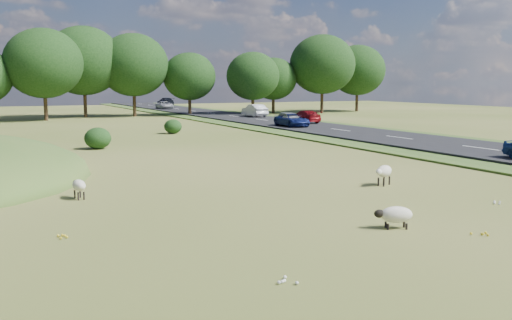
{
  "coord_description": "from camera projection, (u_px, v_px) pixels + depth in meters",
  "views": [
    {
      "loc": [
        -8.86,
        -18.64,
        4.38
      ],
      "look_at": [
        2.0,
        4.0,
        1.0
      ],
      "focal_mm": 40.0,
      "sensor_mm": 36.0,
      "label": 1
    }
  ],
  "objects": [
    {
      "name": "ground",
      "position": [
        128.0,
        148.0,
        38.91
      ],
      "size": [
        160.0,
        160.0,
        0.0
      ],
      "primitive_type": "plane",
      "color": "#42581B",
      "rests_on": "ground"
    },
    {
      "name": "road",
      "position": [
        306.0,
        127.0,
        56.4
      ],
      "size": [
        8.0,
        150.0,
        0.25
      ],
      "primitive_type": "cube",
      "color": "black",
      "rests_on": "ground"
    },
    {
      "name": "treeline",
      "position": [
        51.0,
        65.0,
        69.24
      ],
      "size": [
        96.28,
        14.66,
        11.7
      ],
      "color": "black",
      "rests_on": "ground"
    },
    {
      "name": "shrubs",
      "position": [
        24.0,
        135.0,
        41.05
      ],
      "size": [
        24.33,
        10.82,
        1.55
      ],
      "color": "black",
      "rests_on": "ground"
    },
    {
      "name": "sheep_0",
      "position": [
        384.0,
        171.0,
        24.56
      ],
      "size": [
        1.25,
        0.94,
        0.88
      ],
      "rotation": [
        0.0,
        0.0,
        3.63
      ],
      "color": "beige",
      "rests_on": "ground"
    },
    {
      "name": "sheep_2",
      "position": [
        395.0,
        215.0,
        17.27
      ],
      "size": [
        1.24,
        0.86,
        0.69
      ],
      "rotation": [
        0.0,
        0.0,
        2.74
      ],
      "color": "beige",
      "rests_on": "ground"
    },
    {
      "name": "sheep_3",
      "position": [
        79.0,
        185.0,
        21.71
      ],
      "size": [
        0.55,
        1.06,
        0.75
      ],
      "rotation": [
        0.0,
        0.0,
        1.69
      ],
      "color": "beige",
      "rests_on": "ground"
    },
    {
      "name": "car_0",
      "position": [
        165.0,
        105.0,
        93.11
      ],
      "size": [
        2.04,
        4.43,
        1.23
      ],
      "primitive_type": "imported",
      "color": "silver",
      "rests_on": "road"
    },
    {
      "name": "car_1",
      "position": [
        305.0,
        117.0,
        60.26
      ],
      "size": [
        1.82,
        4.49,
        1.3
      ],
      "primitive_type": "imported",
      "rotation": [
        0.0,
        0.0,
        3.14
      ],
      "color": "maroon",
      "rests_on": "road"
    },
    {
      "name": "car_2",
      "position": [
        290.0,
        119.0,
        55.47
      ],
      "size": [
        1.67,
        4.16,
        1.42
      ],
      "primitive_type": "imported",
      "color": "#97999E",
      "rests_on": "road"
    },
    {
      "name": "car_4",
      "position": [
        166.0,
        102.0,
        105.59
      ],
      "size": [
        2.11,
        5.2,
        1.51
      ],
      "primitive_type": "imported",
      "rotation": [
        0.0,
        0.0,
        3.14
      ],
      "color": "black",
      "rests_on": "road"
    },
    {
      "name": "car_6",
      "position": [
        292.0,
        120.0,
        55.0
      ],
      "size": [
        2.02,
        4.39,
        1.22
      ],
      "primitive_type": "imported",
      "color": "navy",
      "rests_on": "road"
    },
    {
      "name": "car_7",
      "position": [
        255.0,
        110.0,
        71.31
      ],
      "size": [
        1.62,
        4.65,
        1.53
      ],
      "primitive_type": "imported",
      "rotation": [
        0.0,
        0.0,
        3.14
      ],
      "color": "silver",
      "rests_on": "road"
    }
  ]
}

